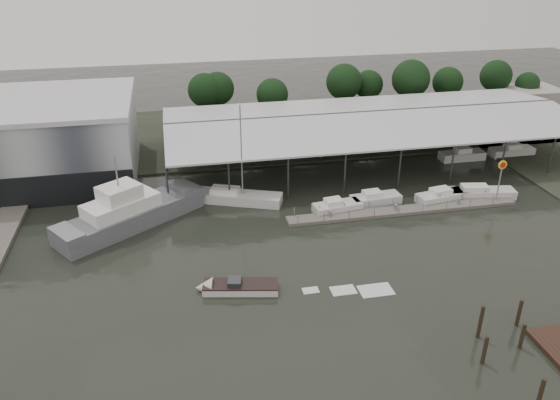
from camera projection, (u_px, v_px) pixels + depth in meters
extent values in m
plane|color=black|center=(299.00, 272.00, 52.80)|extent=(200.00, 200.00, 0.00)
cube|color=#313729|center=(240.00, 133.00, 89.76)|extent=(140.00, 30.00, 0.30)
cube|color=#A7AEB2|center=(41.00, 141.00, 71.96)|extent=(24.00, 20.00, 10.00)
cube|color=black|center=(30.00, 193.00, 64.42)|extent=(24.00, 0.30, 4.00)
cube|color=silver|center=(33.00, 102.00, 69.69)|extent=(24.50, 20.50, 0.60)
cube|color=#303236|center=(370.00, 112.00, 77.60)|extent=(58.00, 0.40, 0.30)
cylinder|color=#303236|center=(168.00, 187.00, 63.96)|extent=(0.24, 0.24, 5.50)
cylinder|color=#303236|center=(165.00, 127.00, 84.22)|extent=(0.24, 0.24, 5.50)
cylinder|color=#303236|center=(504.00, 106.00, 94.75)|extent=(0.24, 0.24, 5.50)
cube|color=#635F57|center=(3.00, 231.00, 59.58)|extent=(3.00, 18.00, 0.50)
cube|color=#635F57|center=(403.00, 210.00, 64.24)|extent=(28.00, 2.00, 0.40)
cylinder|color=gray|center=(298.00, 220.00, 60.83)|extent=(0.10, 0.10, 1.20)
cylinder|color=gray|center=(500.00, 193.00, 67.14)|extent=(0.10, 0.10, 1.20)
cube|color=gray|center=(396.00, 207.00, 63.84)|extent=(0.30, 0.30, 0.70)
cylinder|color=gray|center=(499.00, 184.00, 65.42)|extent=(0.16, 0.16, 5.00)
cylinder|color=yellow|center=(503.00, 165.00, 64.33)|extent=(1.10, 0.12, 1.10)
cylinder|color=red|center=(503.00, 165.00, 64.26)|extent=(0.70, 0.05, 0.70)
cube|color=#9E958B|center=(530.00, 99.00, 101.55)|extent=(10.00, 8.00, 4.00)
cube|color=slate|center=(131.00, 218.00, 61.07)|extent=(16.55, 13.56, 2.40)
cube|color=slate|center=(184.00, 189.00, 65.58)|extent=(5.16, 5.41, 1.81)
cube|color=white|center=(121.00, 206.00, 59.61)|extent=(8.72, 7.70, 1.80)
cube|color=white|center=(119.00, 192.00, 58.87)|extent=(5.20, 4.98, 1.61)
cylinder|color=gray|center=(116.00, 172.00, 57.82)|extent=(0.18, 0.18, 3.50)
cube|color=gray|center=(66.00, 232.00, 55.55)|extent=(4.17, 4.71, 0.15)
cube|color=silver|center=(239.00, 198.00, 66.48)|extent=(10.72, 6.29, 1.40)
cube|color=white|center=(225.00, 191.00, 66.35)|extent=(3.79, 2.91, 0.80)
cylinder|color=gray|center=(241.00, 152.00, 63.75)|extent=(0.16, 0.16, 11.33)
cylinder|color=gray|center=(227.00, 187.00, 66.08)|extent=(3.30, 1.40, 0.12)
cube|color=silver|center=(241.00, 288.00, 49.90)|extent=(7.10, 3.30, 0.90)
cone|color=silver|center=(204.00, 288.00, 49.88)|extent=(1.96, 2.28, 2.00)
cube|color=black|center=(241.00, 284.00, 49.73)|extent=(7.11, 3.36, 0.12)
cube|color=#303236|center=(234.00, 282.00, 49.61)|extent=(1.45, 1.61, 0.50)
cube|color=silver|center=(311.00, 290.00, 50.08)|extent=(2.30, 1.50, 0.04)
cube|color=silver|center=(343.00, 290.00, 50.09)|extent=(3.10, 2.00, 0.04)
cube|color=silver|center=(376.00, 290.00, 50.11)|extent=(3.90, 2.50, 0.04)
cube|color=silver|center=(337.00, 208.00, 64.23)|extent=(5.94, 2.91, 1.10)
cube|color=white|center=(334.00, 202.00, 63.79)|extent=(2.19, 1.85, 0.70)
cube|color=silver|center=(376.00, 199.00, 66.22)|extent=(6.25, 2.70, 1.10)
cube|color=white|center=(372.00, 194.00, 65.78)|extent=(2.26, 1.78, 0.70)
cube|color=silver|center=(444.00, 197.00, 66.91)|extent=(7.26, 3.27, 1.10)
cube|color=white|center=(441.00, 191.00, 66.47)|extent=(2.67, 1.97, 0.70)
cube|color=silver|center=(477.00, 193.00, 67.76)|extent=(9.39, 3.75, 1.10)
cube|color=white|center=(475.00, 188.00, 67.32)|extent=(3.43, 2.14, 0.70)
cylinder|color=#2E2417|center=(521.00, 339.00, 42.76)|extent=(0.32, 0.32, 2.92)
cylinder|color=#2E2417|center=(484.00, 353.00, 41.18)|extent=(0.32, 0.32, 3.13)
cylinder|color=#2E2417|center=(480.00, 325.00, 43.74)|extent=(0.32, 0.32, 3.67)
cylinder|color=#2E2417|center=(518.00, 316.00, 45.19)|extent=(0.32, 0.32, 3.16)
cylinder|color=#2E2417|center=(539.00, 398.00, 36.98)|extent=(0.32, 0.32, 3.41)
cylinder|color=#322016|center=(206.00, 111.00, 94.01)|extent=(0.50, 0.50, 4.12)
sphere|color=#153416|center=(205.00, 90.00, 92.39)|extent=(5.77, 5.77, 5.77)
cylinder|color=#322016|center=(219.00, 109.00, 95.19)|extent=(0.50, 0.50, 4.08)
sphere|color=#153416|center=(218.00, 89.00, 93.59)|extent=(5.71, 5.71, 5.71)
cylinder|color=#322016|center=(272.00, 114.00, 93.02)|extent=(0.50, 0.50, 3.83)
sphere|color=#153416|center=(272.00, 94.00, 91.51)|extent=(5.36, 5.36, 5.36)
cylinder|color=#322016|center=(343.00, 104.00, 97.35)|extent=(0.50, 0.50, 4.48)
sphere|color=#153416|center=(344.00, 82.00, 95.59)|extent=(6.28, 6.28, 6.28)
cylinder|color=#322016|center=(367.00, 103.00, 99.58)|extent=(0.50, 0.50, 3.72)
sphere|color=#153416|center=(369.00, 85.00, 98.12)|extent=(5.20, 5.20, 5.20)
cylinder|color=#322016|center=(408.00, 103.00, 97.75)|extent=(0.50, 0.50, 4.77)
sphere|color=#153416|center=(411.00, 79.00, 95.88)|extent=(6.68, 6.68, 6.68)
cylinder|color=#322016|center=(445.00, 101.00, 100.26)|extent=(0.50, 0.50, 3.90)
sphere|color=#153416|center=(448.00, 82.00, 98.72)|extent=(5.46, 5.46, 5.46)
cylinder|color=#322016|center=(492.00, 96.00, 103.24)|extent=(0.50, 0.50, 4.16)
sphere|color=#153416|center=(496.00, 76.00, 101.60)|extent=(5.82, 5.82, 5.82)
cylinder|color=#322016|center=(524.00, 99.00, 103.02)|extent=(0.50, 0.50, 3.15)
sphere|color=#153416|center=(527.00, 84.00, 101.79)|extent=(4.41, 4.41, 4.41)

